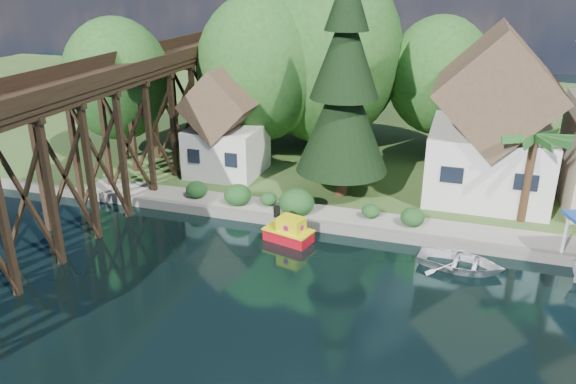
% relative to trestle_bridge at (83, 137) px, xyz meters
% --- Properties ---
extents(ground, '(140.00, 140.00, 0.00)m').
position_rel_trestle_bridge_xyz_m(ground, '(16.00, -5.17, -5.35)').
color(ground, black).
rests_on(ground, ground).
extents(bank, '(140.00, 52.00, 0.50)m').
position_rel_trestle_bridge_xyz_m(bank, '(16.00, 28.83, -5.10)').
color(bank, '#355120').
rests_on(bank, ground).
extents(seawall, '(60.00, 0.40, 0.62)m').
position_rel_trestle_bridge_xyz_m(seawall, '(20.00, 2.83, -5.04)').
color(seawall, slate).
rests_on(seawall, ground).
extents(promenade, '(50.00, 2.60, 0.06)m').
position_rel_trestle_bridge_xyz_m(promenade, '(22.00, 4.13, -4.82)').
color(promenade, gray).
rests_on(promenade, bank).
extents(trestle_bridge, '(4.12, 44.18, 9.30)m').
position_rel_trestle_bridge_xyz_m(trestle_bridge, '(0.00, 0.00, 0.00)').
color(trestle_bridge, black).
rests_on(trestle_bridge, ground).
extents(house_left, '(7.64, 8.64, 11.02)m').
position_rel_trestle_bridge_xyz_m(house_left, '(23.00, 10.83, -0.21)').
color(house_left, silver).
rests_on(house_left, bank).
extents(shed, '(5.09, 5.40, 7.85)m').
position_rel_trestle_bridge_xyz_m(shed, '(5.00, 9.33, -1.52)').
color(shed, silver).
rests_on(shed, bank).
extents(bg_trees, '(49.90, 13.30, 10.57)m').
position_rel_trestle_bridge_xyz_m(bg_trees, '(17.00, 16.08, 1.94)').
color(bg_trees, '#382314').
rests_on(bg_trees, bank).
extents(shrubs, '(15.76, 2.47, 1.70)m').
position_rel_trestle_bridge_xyz_m(shrubs, '(11.40, 4.09, -4.12)').
color(shrubs, '#174119').
rests_on(shrubs, bank).
extents(conifer, '(5.97, 5.97, 14.70)m').
position_rel_trestle_bridge_xyz_m(conifer, '(13.93, 7.55, 2.23)').
color(conifer, '#382314').
rests_on(conifer, bank).
extents(palm_tree, '(4.71, 4.71, 5.74)m').
position_rel_trestle_bridge_xyz_m(palm_tree, '(25.16, 6.87, 0.17)').
color(palm_tree, '#382314').
rests_on(palm_tree, bank).
extents(tugboat, '(3.04, 2.17, 1.99)m').
position_rel_trestle_bridge_xyz_m(tugboat, '(12.42, 1.00, -4.75)').
color(tugboat, '#B20B18').
rests_on(tugboat, ground).
extents(boat_white_a, '(4.76, 3.68, 0.91)m').
position_rel_trestle_bridge_xyz_m(boat_white_a, '(21.90, 0.72, -4.89)').
color(boat_white_a, silver).
rests_on(boat_white_a, ground).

